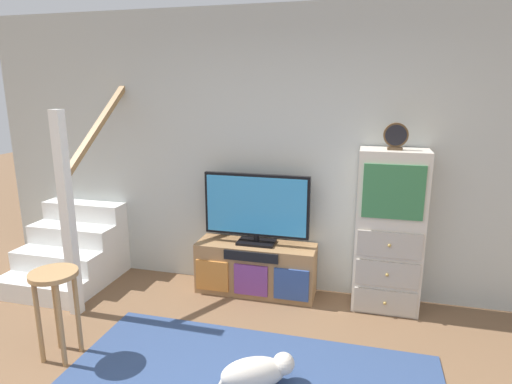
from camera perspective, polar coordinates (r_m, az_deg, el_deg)
The scene contains 8 objects.
back_wall at distance 4.17m, azimuth 4.91°, elevation 5.02°, with size 6.40×0.12×2.70m, color #B2B7B2.
media_console at distance 4.28m, azimuth -0.04°, elevation -10.05°, with size 1.16×0.38×0.50m.
television at distance 4.10m, azimuth 0.05°, elevation -2.03°, with size 1.02×0.22×0.68m.
side_cabinet at distance 4.01m, azimuth 17.14°, elevation -5.05°, with size 0.58×0.38×1.46m.
desk_clock at distance 3.82m, azimuth 17.95°, elevation 7.00°, with size 0.20×0.08×0.23m.
staircase at distance 5.06m, azimuth -21.83°, elevation -5.81°, with size 1.00×1.36×2.20m.
bar_stool_near at distance 3.54m, azimuth -24.91°, elevation -12.10°, with size 0.34×0.34×0.69m.
dog at distance 3.14m, azimuth 0.20°, elevation -22.65°, with size 0.50×0.38×0.23m.
Camera 1 is at (0.69, -1.60, 1.97)m, focal length 30.33 mm.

